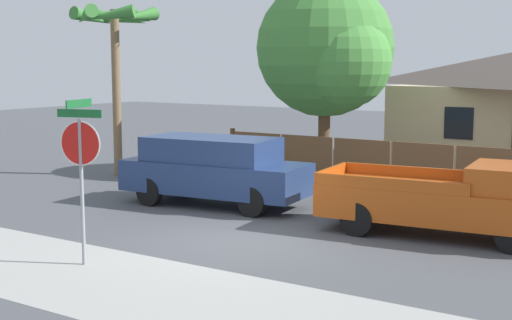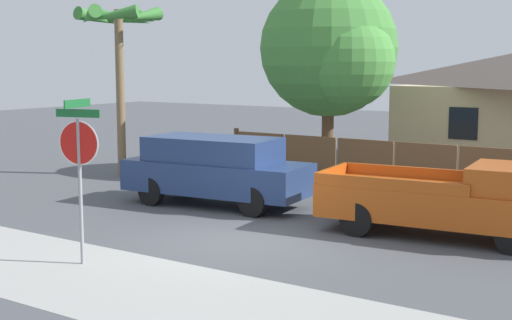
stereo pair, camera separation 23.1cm
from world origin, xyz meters
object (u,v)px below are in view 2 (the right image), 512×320
object	(u,v)px
oak_tree	(333,51)
stop_sign	(79,153)
orange_pickup	(453,200)
red_suv	(216,168)
palm_tree	(119,31)

from	to	relation	value
oak_tree	stop_sign	size ratio (longest dim) A/B	2.10
orange_pickup	red_suv	bearing A→B (deg)	174.34
orange_pickup	oak_tree	bearing A→B (deg)	129.71
orange_pickup	stop_sign	xyz separation A→B (m)	(-5.10, -5.90, 1.27)
red_suv	orange_pickup	xyz separation A→B (m)	(6.39, 0.03, -0.16)
palm_tree	red_suv	bearing A→B (deg)	-22.36
stop_sign	palm_tree	bearing A→B (deg)	115.74
orange_pickup	stop_sign	size ratio (longest dim) A/B	1.76
oak_tree	palm_tree	world-z (taller)	oak_tree
oak_tree	palm_tree	xyz separation A→B (m)	(-6.02, -3.65, 0.66)
palm_tree	orange_pickup	size ratio (longest dim) A/B	1.03
oak_tree	orange_pickup	world-z (taller)	oak_tree
oak_tree	red_suv	distance (m)	6.80
oak_tree	stop_sign	xyz separation A→B (m)	(1.02, -11.89, -2.04)
red_suv	stop_sign	size ratio (longest dim) A/B	1.65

